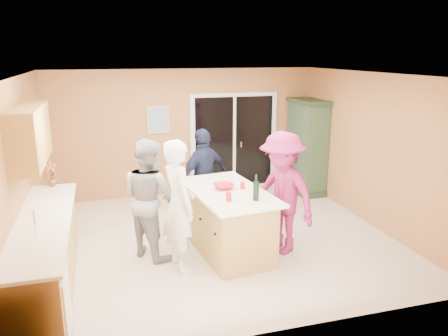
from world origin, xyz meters
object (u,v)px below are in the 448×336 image
object	(u,v)px
kitchen_island	(227,223)
green_hutch	(307,148)
woman_navy	(204,178)
woman_white	(179,206)
woman_grey	(149,198)
woman_magenta	(282,193)

from	to	relation	value
kitchen_island	green_hutch	xyz separation A→B (m)	(2.45, 2.36, 0.51)
kitchen_island	woman_navy	distance (m)	1.19
green_hutch	woman_white	size ratio (longest dim) A/B	1.08
woman_grey	woman_magenta	size ratio (longest dim) A/B	0.96
woman_grey	woman_navy	distance (m)	1.37
kitchen_island	woman_navy	bearing A→B (deg)	87.60
green_hutch	woman_navy	bearing A→B (deg)	-153.84
kitchen_island	green_hutch	distance (m)	3.44
woman_grey	woman_magenta	distance (m)	1.94
woman_white	woman_navy	distance (m)	1.59
green_hutch	kitchen_island	bearing A→B (deg)	-136.02
woman_navy	woman_white	bearing A→B (deg)	36.40
woman_white	woman_navy	xyz separation A→B (m)	(0.69, 1.43, -0.06)
kitchen_island	woman_grey	distance (m)	1.21
woman_navy	woman_grey	bearing A→B (deg)	13.29
kitchen_island	woman_magenta	distance (m)	0.92
woman_white	woman_magenta	world-z (taller)	woman_magenta
kitchen_island	woman_magenta	size ratio (longest dim) A/B	1.06
woman_grey	woman_magenta	xyz separation A→B (m)	(1.89, -0.42, 0.04)
woman_navy	woman_magenta	world-z (taller)	woman_magenta
green_hutch	woman_white	distance (m)	4.19
woman_grey	kitchen_island	bearing A→B (deg)	-135.00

